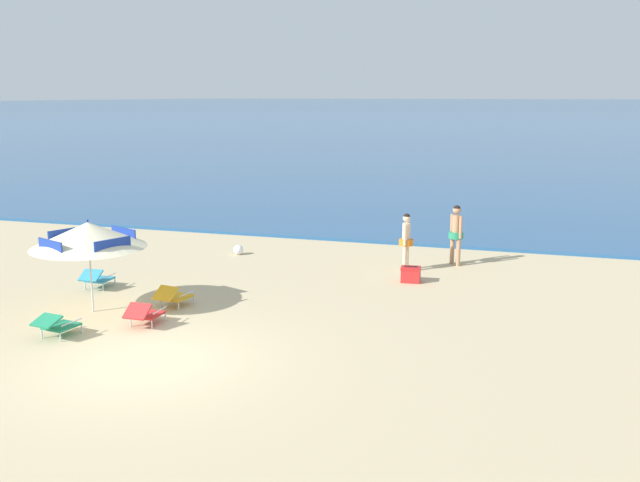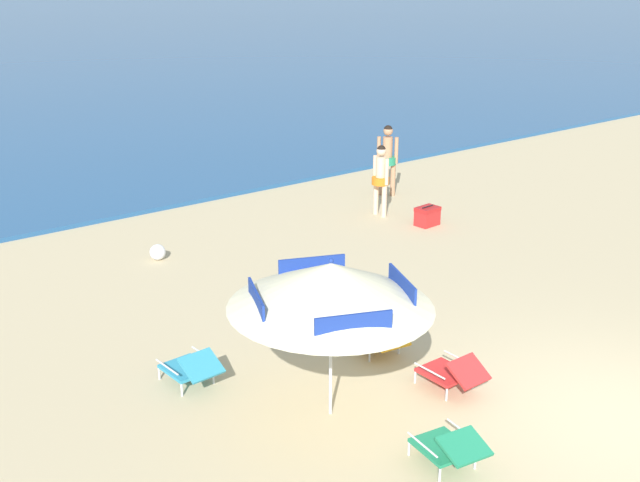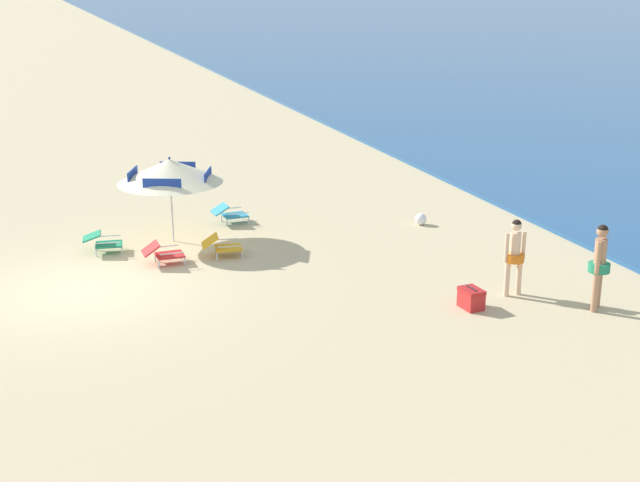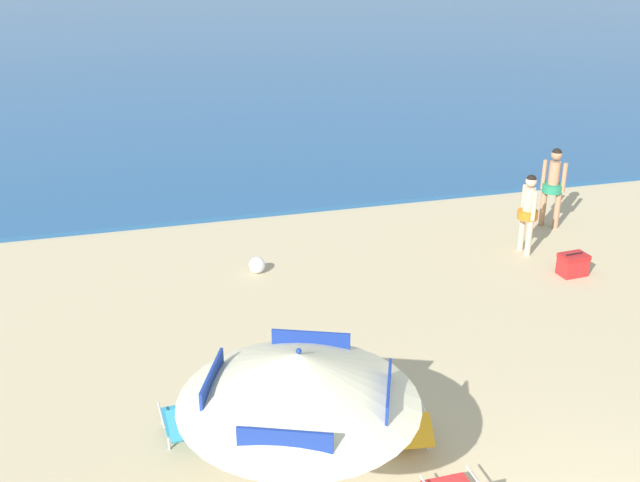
{
  "view_description": "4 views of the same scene",
  "coord_description": "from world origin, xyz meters",
  "px_view_note": "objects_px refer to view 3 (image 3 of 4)",
  "views": [
    {
      "loc": [
        6.55,
        -10.51,
        4.7
      ],
      "look_at": [
        1.15,
        6.9,
        0.93
      ],
      "focal_mm": 39.82,
      "sensor_mm": 36.0,
      "label": 1
    },
    {
      "loc": [
        -8.05,
        -4.39,
        5.34
      ],
      "look_at": [
        -0.82,
        5.0,
        1.13
      ],
      "focal_mm": 44.52,
      "sensor_mm": 36.0,
      "label": 2
    },
    {
      "loc": [
        17.52,
        -1.23,
        6.37
      ],
      "look_at": [
        1.23,
        4.68,
        0.92
      ],
      "focal_mm": 49.54,
      "sensor_mm": 36.0,
      "label": 3
    },
    {
      "loc": [
        -4.25,
        -3.99,
        5.94
      ],
      "look_at": [
        -1.27,
        6.67,
        1.32
      ],
      "focal_mm": 43.05,
      "sensor_mm": 36.0,
      "label": 4
    }
  ],
  "objects_px": {
    "lounge_chair_under_umbrella": "(222,245)",
    "person_standing_beside": "(515,252)",
    "lounge_chair_facing_sea": "(230,213)",
    "lounge_chair_spare_folded": "(103,241)",
    "cooler_box": "(471,298)",
    "lounge_chair_beside_umbrella": "(163,253)",
    "person_standing_near_shore": "(600,261)",
    "beach_ball": "(421,219)",
    "beach_umbrella_striped_main": "(170,171)"
  },
  "relations": [
    {
      "from": "lounge_chair_under_umbrella",
      "to": "person_standing_beside",
      "type": "relative_size",
      "value": 0.61
    },
    {
      "from": "lounge_chair_facing_sea",
      "to": "lounge_chair_spare_folded",
      "type": "height_order",
      "value": "lounge_chair_facing_sea"
    },
    {
      "from": "cooler_box",
      "to": "lounge_chair_beside_umbrella",
      "type": "bearing_deg",
      "value": -132.2
    },
    {
      "from": "lounge_chair_spare_folded",
      "to": "cooler_box",
      "type": "height_order",
      "value": "lounge_chair_spare_folded"
    },
    {
      "from": "lounge_chair_facing_sea",
      "to": "person_standing_near_shore",
      "type": "height_order",
      "value": "person_standing_near_shore"
    },
    {
      "from": "lounge_chair_facing_sea",
      "to": "lounge_chair_spare_folded",
      "type": "bearing_deg",
      "value": -67.69
    },
    {
      "from": "cooler_box",
      "to": "lounge_chair_spare_folded",
      "type": "bearing_deg",
      "value": -133.28
    },
    {
      "from": "lounge_chair_under_umbrella",
      "to": "beach_ball",
      "type": "xyz_separation_m",
      "value": [
        -0.78,
        5.39,
        -0.12
      ]
    },
    {
      "from": "lounge_chair_beside_umbrella",
      "to": "lounge_chair_spare_folded",
      "type": "height_order",
      "value": "lounge_chair_beside_umbrella"
    },
    {
      "from": "lounge_chair_beside_umbrella",
      "to": "lounge_chair_spare_folded",
      "type": "distance_m",
      "value": 1.72
    },
    {
      "from": "person_standing_beside",
      "to": "person_standing_near_shore",
      "type": "bearing_deg",
      "value": 42.73
    },
    {
      "from": "person_standing_beside",
      "to": "beach_ball",
      "type": "xyz_separation_m",
      "value": [
        -5.15,
        0.49,
        -0.77
      ]
    },
    {
      "from": "lounge_chair_spare_folded",
      "to": "person_standing_near_shore",
      "type": "height_order",
      "value": "person_standing_near_shore"
    },
    {
      "from": "lounge_chair_under_umbrella",
      "to": "lounge_chair_spare_folded",
      "type": "height_order",
      "value": "lounge_chair_under_umbrella"
    },
    {
      "from": "person_standing_near_shore",
      "to": "person_standing_beside",
      "type": "distance_m",
      "value": 1.64
    },
    {
      "from": "lounge_chair_beside_umbrella",
      "to": "person_standing_beside",
      "type": "xyz_separation_m",
      "value": [
        4.3,
        6.25,
        0.65
      ]
    },
    {
      "from": "lounge_chair_beside_umbrella",
      "to": "lounge_chair_facing_sea",
      "type": "height_order",
      "value": "lounge_chair_beside_umbrella"
    },
    {
      "from": "lounge_chair_under_umbrella",
      "to": "person_standing_near_shore",
      "type": "height_order",
      "value": "person_standing_near_shore"
    },
    {
      "from": "lounge_chair_beside_umbrella",
      "to": "person_standing_near_shore",
      "type": "distance_m",
      "value": 9.22
    },
    {
      "from": "person_standing_near_shore",
      "to": "beach_umbrella_striped_main",
      "type": "bearing_deg",
      "value": -136.17
    },
    {
      "from": "lounge_chair_facing_sea",
      "to": "person_standing_beside",
      "type": "height_order",
      "value": "person_standing_beside"
    },
    {
      "from": "beach_ball",
      "to": "beach_umbrella_striped_main",
      "type": "bearing_deg",
      "value": -96.96
    },
    {
      "from": "cooler_box",
      "to": "beach_ball",
      "type": "distance_m",
      "value": 5.73
    },
    {
      "from": "person_standing_beside",
      "to": "lounge_chair_beside_umbrella",
      "type": "bearing_deg",
      "value": -124.53
    },
    {
      "from": "lounge_chair_beside_umbrella",
      "to": "person_standing_beside",
      "type": "relative_size",
      "value": 0.57
    },
    {
      "from": "lounge_chair_facing_sea",
      "to": "person_standing_near_shore",
      "type": "relative_size",
      "value": 0.54
    },
    {
      "from": "lounge_chair_beside_umbrella",
      "to": "lounge_chair_spare_folded",
      "type": "relative_size",
      "value": 0.97
    },
    {
      "from": "person_standing_near_shore",
      "to": "lounge_chair_beside_umbrella",
      "type": "bearing_deg",
      "value": -126.78
    },
    {
      "from": "lounge_chair_beside_umbrella",
      "to": "person_standing_beside",
      "type": "height_order",
      "value": "person_standing_beside"
    },
    {
      "from": "person_standing_near_shore",
      "to": "cooler_box",
      "type": "xyz_separation_m",
      "value": [
        -0.86,
        -2.24,
        -0.78
      ]
    },
    {
      "from": "lounge_chair_facing_sea",
      "to": "beach_ball",
      "type": "bearing_deg",
      "value": 68.53
    },
    {
      "from": "lounge_chair_under_umbrella",
      "to": "person_standing_beside",
      "type": "distance_m",
      "value": 6.6
    },
    {
      "from": "lounge_chair_spare_folded",
      "to": "beach_ball",
      "type": "distance_m",
      "value": 7.91
    },
    {
      "from": "lounge_chair_under_umbrella",
      "to": "beach_umbrella_striped_main",
      "type": "bearing_deg",
      "value": -151.87
    },
    {
      "from": "person_standing_near_shore",
      "to": "beach_ball",
      "type": "height_order",
      "value": "person_standing_near_shore"
    },
    {
      "from": "beach_umbrella_striped_main",
      "to": "beach_ball",
      "type": "relative_size",
      "value": 11.7
    },
    {
      "from": "beach_umbrella_striped_main",
      "to": "beach_ball",
      "type": "distance_m",
      "value": 6.45
    },
    {
      "from": "lounge_chair_spare_folded",
      "to": "cooler_box",
      "type": "xyz_separation_m",
      "value": [
        5.91,
        6.28,
        -0.07
      ]
    },
    {
      "from": "lounge_chair_under_umbrella",
      "to": "beach_ball",
      "type": "distance_m",
      "value": 5.45
    },
    {
      "from": "person_standing_beside",
      "to": "beach_ball",
      "type": "distance_m",
      "value": 5.23
    },
    {
      "from": "person_standing_near_shore",
      "to": "person_standing_beside",
      "type": "xyz_separation_m",
      "value": [
        -1.2,
        -1.11,
        -0.07
      ]
    },
    {
      "from": "lounge_chair_beside_umbrella",
      "to": "lounge_chair_under_umbrella",
      "type": "bearing_deg",
      "value": 93.11
    },
    {
      "from": "person_standing_beside",
      "to": "beach_ball",
      "type": "bearing_deg",
      "value": 174.55
    },
    {
      "from": "lounge_chair_beside_umbrella",
      "to": "beach_ball",
      "type": "height_order",
      "value": "lounge_chair_beside_umbrella"
    },
    {
      "from": "beach_umbrella_striped_main",
      "to": "lounge_chair_under_umbrella",
      "type": "height_order",
      "value": "beach_umbrella_striped_main"
    },
    {
      "from": "cooler_box",
      "to": "person_standing_beside",
      "type": "bearing_deg",
      "value": 106.88
    },
    {
      "from": "lounge_chair_facing_sea",
      "to": "lounge_chair_spare_folded",
      "type": "distance_m",
      "value": 3.62
    },
    {
      "from": "beach_umbrella_striped_main",
      "to": "person_standing_near_shore",
      "type": "bearing_deg",
      "value": 43.83
    },
    {
      "from": "lounge_chair_beside_umbrella",
      "to": "cooler_box",
      "type": "xyz_separation_m",
      "value": [
        4.64,
        5.12,
        -0.07
      ]
    },
    {
      "from": "person_standing_near_shore",
      "to": "cooler_box",
      "type": "bearing_deg",
      "value": -110.97
    }
  ]
}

